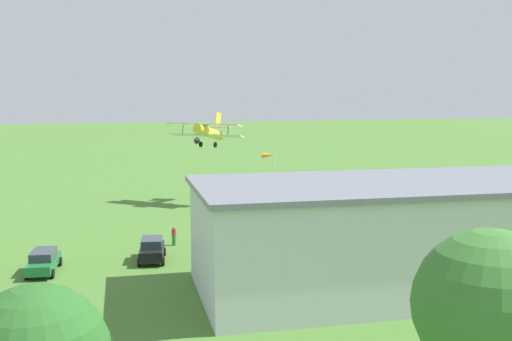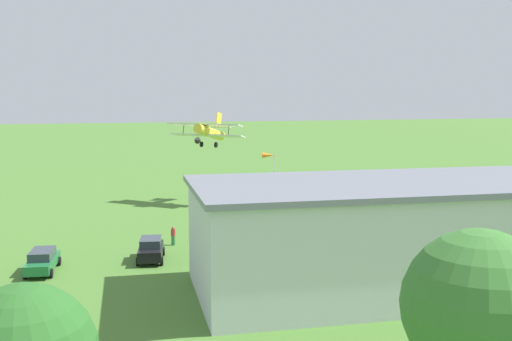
{
  "view_description": "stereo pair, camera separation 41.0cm",
  "coord_description": "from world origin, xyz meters",
  "px_view_note": "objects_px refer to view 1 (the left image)",
  "views": [
    {
      "loc": [
        20.9,
        66.31,
        12.32
      ],
      "look_at": [
        5.51,
        10.92,
        5.0
      ],
      "focal_mm": 42.12,
      "sensor_mm": 36.0,
      "label": 1
    },
    {
      "loc": [
        20.5,
        66.42,
        12.32
      ],
      "look_at": [
        5.51,
        10.92,
        5.0
      ],
      "focal_mm": 42.12,
      "sensor_mm": 36.0,
      "label": 2
    }
  ],
  "objects_px": {
    "car_black": "(152,249)",
    "windsock": "(269,159)",
    "biplane": "(208,132)",
    "person_beside_truck": "(363,225)",
    "tree_near_perimeter_road": "(490,307)",
    "hangar": "(398,234)",
    "person_near_hangar_door": "(174,236)",
    "car_green": "(44,261)"
  },
  "relations": [
    {
      "from": "car_black",
      "to": "hangar",
      "type": "bearing_deg",
      "value": 144.72
    },
    {
      "from": "car_black",
      "to": "windsock",
      "type": "height_order",
      "value": "windsock"
    },
    {
      "from": "car_black",
      "to": "tree_near_perimeter_road",
      "type": "xyz_separation_m",
      "value": [
        -5.81,
        31.0,
        5.88
      ]
    },
    {
      "from": "person_beside_truck",
      "to": "tree_near_perimeter_road",
      "type": "distance_m",
      "value": 37.54
    },
    {
      "from": "biplane",
      "to": "car_green",
      "type": "distance_m",
      "value": 29.98
    },
    {
      "from": "car_green",
      "to": "person_near_hangar_door",
      "type": "height_order",
      "value": "person_near_hangar_door"
    },
    {
      "from": "car_green",
      "to": "person_beside_truck",
      "type": "distance_m",
      "value": 26.85
    },
    {
      "from": "hangar",
      "to": "person_beside_truck",
      "type": "height_order",
      "value": "hangar"
    },
    {
      "from": "car_green",
      "to": "windsock",
      "type": "distance_m",
      "value": 29.04
    },
    {
      "from": "car_black",
      "to": "tree_near_perimeter_road",
      "type": "distance_m",
      "value": 32.08
    },
    {
      "from": "person_near_hangar_door",
      "to": "car_green",
      "type": "bearing_deg",
      "value": 27.71
    },
    {
      "from": "car_black",
      "to": "person_beside_truck",
      "type": "relative_size",
      "value": 2.65
    },
    {
      "from": "car_green",
      "to": "person_beside_truck",
      "type": "xyz_separation_m",
      "value": [
        -26.45,
        -4.64,
        -0.03
      ]
    },
    {
      "from": "hangar",
      "to": "person_near_hangar_door",
      "type": "relative_size",
      "value": 16.77
    },
    {
      "from": "tree_near_perimeter_road",
      "to": "biplane",
      "type": "bearing_deg",
      "value": -93.12
    },
    {
      "from": "hangar",
      "to": "windsock",
      "type": "xyz_separation_m",
      "value": [
        0.25,
        -27.87,
        1.91
      ]
    },
    {
      "from": "person_beside_truck",
      "to": "person_near_hangar_door",
      "type": "distance_m",
      "value": 16.68
    },
    {
      "from": "hangar",
      "to": "windsock",
      "type": "height_order",
      "value": "hangar"
    },
    {
      "from": "car_black",
      "to": "person_beside_truck",
      "type": "xyz_separation_m",
      "value": [
        -18.88,
        -3.69,
        -0.09
      ]
    },
    {
      "from": "hangar",
      "to": "car_black",
      "type": "distance_m",
      "value": 18.05
    },
    {
      "from": "windsock",
      "to": "car_green",
      "type": "bearing_deg",
      "value": 40.19
    },
    {
      "from": "person_near_hangar_door",
      "to": "windsock",
      "type": "bearing_deg",
      "value": -132.21
    },
    {
      "from": "person_beside_truck",
      "to": "person_near_hangar_door",
      "type": "xyz_separation_m",
      "value": [
        16.67,
        -0.49,
        -0.01
      ]
    },
    {
      "from": "hangar",
      "to": "person_near_hangar_door",
      "type": "height_order",
      "value": "hangar"
    },
    {
      "from": "hangar",
      "to": "car_green",
      "type": "relative_size",
      "value": 5.72
    },
    {
      "from": "car_green",
      "to": "tree_near_perimeter_road",
      "type": "height_order",
      "value": "tree_near_perimeter_road"
    },
    {
      "from": "biplane",
      "to": "person_near_hangar_door",
      "type": "distance_m",
      "value": 21.33
    },
    {
      "from": "biplane",
      "to": "person_beside_truck",
      "type": "xyz_separation_m",
      "value": [
        -10.12,
        19.44,
        -7.28
      ]
    },
    {
      "from": "car_black",
      "to": "windsock",
      "type": "xyz_separation_m",
      "value": [
        -14.34,
        -17.56,
        4.5
      ]
    },
    {
      "from": "person_near_hangar_door",
      "to": "biplane",
      "type": "bearing_deg",
      "value": -109.08
    },
    {
      "from": "biplane",
      "to": "hangar",
      "type": "bearing_deg",
      "value": 99.88
    },
    {
      "from": "hangar",
      "to": "car_green",
      "type": "xyz_separation_m",
      "value": [
        22.15,
        -9.36,
        -2.65
      ]
    },
    {
      "from": "person_near_hangar_door",
      "to": "windsock",
      "type": "relative_size",
      "value": 0.26
    },
    {
      "from": "car_green",
      "to": "person_near_hangar_door",
      "type": "distance_m",
      "value": 11.04
    },
    {
      "from": "person_near_hangar_door",
      "to": "tree_near_perimeter_road",
      "type": "height_order",
      "value": "tree_near_perimeter_road"
    },
    {
      "from": "biplane",
      "to": "person_near_hangar_door",
      "type": "xyz_separation_m",
      "value": [
        6.55,
        18.95,
        -7.29
      ]
    },
    {
      "from": "hangar",
      "to": "biplane",
      "type": "relative_size",
      "value": 3.23
    },
    {
      "from": "car_black",
      "to": "windsock",
      "type": "relative_size",
      "value": 0.69
    },
    {
      "from": "car_black",
      "to": "biplane",
      "type": "bearing_deg",
      "value": -110.74
    },
    {
      "from": "biplane",
      "to": "person_beside_truck",
      "type": "bearing_deg",
      "value": 117.5
    },
    {
      "from": "tree_near_perimeter_road",
      "to": "windsock",
      "type": "xyz_separation_m",
      "value": [
        -8.53,
        -48.56,
        -1.39
      ]
    },
    {
      "from": "biplane",
      "to": "car_black",
      "type": "bearing_deg",
      "value": 69.26
    }
  ]
}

